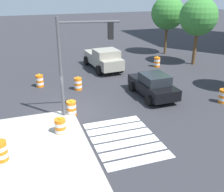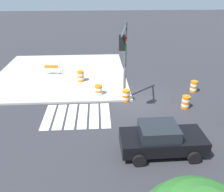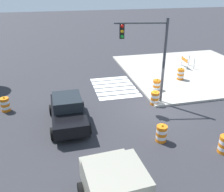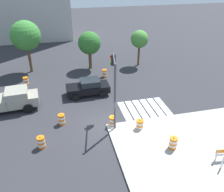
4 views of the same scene
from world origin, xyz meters
TOP-DOWN VIEW (x-y plane):
  - ground_plane at (0.00, 0.00)m, footprint 120.00×120.00m
  - sidewalk_corner at (6.00, -6.00)m, footprint 12.00×12.00m
  - crosswalk_stripes at (4.00, 1.80)m, footprint 4.35×3.20m
  - sports_car at (-0.60, 5.70)m, footprint 4.32×2.18m
  - traffic_barrel_near_corner at (-3.52, 1.15)m, footprint 0.56×0.56m
  - traffic_barrel_crosswalk_end at (0.52, -0.14)m, footprint 0.56×0.56m
  - traffic_barrel_median_far at (-5.10, -1.44)m, footprint 0.56×0.56m
  - traffic_barrel_lane_center at (2.53, -1.11)m, footprint 0.56×0.56m
  - traffic_barrel_on_sidewalk at (4.05, -3.87)m, footprint 0.56×0.56m
  - construction_barricade at (6.83, -5.87)m, footprint 1.30×0.88m
  - traffic_light_pole at (0.80, 0.52)m, footprint 0.80×3.24m

SIDE VIEW (x-z plane):
  - ground_plane at x=0.00m, z-range 0.00..0.00m
  - crosswalk_stripes at x=4.00m, z-range 0.00..0.02m
  - sidewalk_corner at x=6.00m, z-range 0.00..0.15m
  - traffic_barrel_near_corner at x=-3.52m, z-range -0.06..0.96m
  - traffic_barrel_crosswalk_end at x=0.52m, z-range -0.06..0.96m
  - traffic_barrel_median_far at x=-5.10m, z-range -0.06..0.96m
  - traffic_barrel_lane_center at x=2.53m, z-range -0.06..0.96m
  - traffic_barrel_on_sidewalk at x=4.05m, z-range 0.09..1.11m
  - construction_barricade at x=6.83m, z-range 0.22..1.22m
  - sports_car at x=-0.60m, z-range 0.00..1.63m
  - traffic_light_pole at x=0.80m, z-range 1.16..6.66m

